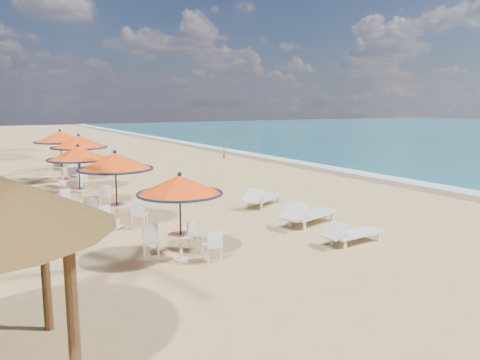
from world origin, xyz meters
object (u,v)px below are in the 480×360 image
object	(u,v)px
station_3	(79,147)
lounger_far	(261,198)
lounger_mid	(307,214)
station_0	(181,196)
station_1	(114,171)
station_4	(61,141)
lounger_near	(351,233)
station_2	(78,161)

from	to	relation	value
station_3	lounger_far	bearing A→B (deg)	-53.47
lounger_mid	lounger_far	bearing A→B (deg)	69.08
station_0	station_1	size ratio (longest dim) A/B	0.91
station_4	lounger_mid	distance (m)	13.52
station_4	lounger_far	xyz separation A→B (m)	(5.18, -9.54, -1.58)
lounger_near	station_2	bearing A→B (deg)	118.02
station_3	station_2	bearing A→B (deg)	-101.66
lounger_near	lounger_mid	world-z (taller)	lounger_mid
station_1	station_3	size ratio (longest dim) A/B	0.96
lounger_near	lounger_mid	bearing A→B (deg)	79.80
station_1	lounger_far	world-z (taller)	station_1
lounger_near	lounger_far	distance (m)	5.07
station_1	station_2	distance (m)	3.50
station_1	station_2	size ratio (longest dim) A/B	1.03
station_0	lounger_mid	distance (m)	4.81
lounger_near	station_3	bearing A→B (deg)	106.90
lounger_mid	lounger_far	size ratio (longest dim) A/B	1.13
station_2	lounger_mid	world-z (taller)	station_2
station_0	lounger_far	xyz separation A→B (m)	(4.77, 3.92, -1.21)
station_2	lounger_near	bearing A→B (deg)	-57.88
station_1	lounger_far	distance (m)	5.50
station_0	station_2	xyz separation A→B (m)	(-0.88, 7.16, 0.12)
station_3	lounger_mid	distance (m)	10.81
lounger_mid	lounger_far	world-z (taller)	lounger_mid
lounger_near	lounger_far	size ratio (longest dim) A/B	0.93
station_2	station_4	size ratio (longest dim) A/B	0.91
station_0	lounger_far	size ratio (longest dim) A/B	1.03
station_4	lounger_far	distance (m)	10.97
station_0	station_3	world-z (taller)	station_3
station_1	lounger_near	size ratio (longest dim) A/B	1.22
station_1	lounger_near	distance (m)	7.00
station_2	lounger_far	distance (m)	6.65
lounger_mid	station_2	bearing A→B (deg)	114.58
station_1	lounger_far	size ratio (longest dim) A/B	1.14
station_2	station_0	bearing A→B (deg)	-83.02
station_0	station_3	distance (m)	10.60
lounger_mid	station_3	bearing A→B (deg)	99.45
station_1	station_4	size ratio (longest dim) A/B	0.93
station_4	lounger_near	distance (m)	15.43
station_1	lounger_mid	xyz separation A→B (m)	(5.10, -2.70, -1.34)
station_4	lounger_far	size ratio (longest dim) A/B	1.23
station_0	lounger_near	world-z (taller)	station_0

